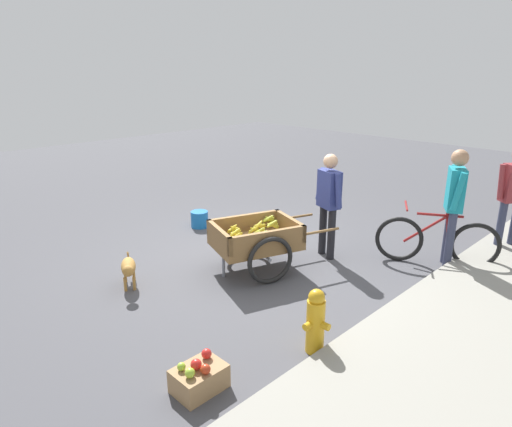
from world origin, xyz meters
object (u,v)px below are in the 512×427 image
at_px(bicycle, 436,241).
at_px(cyclist_person, 454,198).
at_px(apple_crate, 199,377).
at_px(fruit_cart, 256,240).
at_px(plastic_bucket, 200,219).
at_px(vendor_person, 329,197).
at_px(fire_hydrant, 316,321).
at_px(dog, 128,268).

xyz_separation_m(bicycle, cyclist_person, (-0.08, 0.13, 0.63)).
height_order(cyclist_person, apple_crate, cyclist_person).
xyz_separation_m(fruit_cart, cyclist_person, (-2.00, 1.77, 0.55)).
relative_size(cyclist_person, plastic_bucket, 5.50).
bearing_deg(bicycle, fruit_cart, -40.43).
distance_m(fruit_cart, apple_crate, 2.49).
xyz_separation_m(vendor_person, fire_hydrant, (1.98, 1.35, -0.57)).
height_order(cyclist_person, fire_hydrant, cyclist_person).
bearing_deg(apple_crate, fruit_cart, -146.05).
height_order(fruit_cart, vendor_person, vendor_person).
xyz_separation_m(cyclist_person, fire_hydrant, (2.91, -0.04, -0.65)).
distance_m(fruit_cart, plastic_bucket, 2.02).
height_order(vendor_person, dog, vendor_person).
height_order(dog, fire_hydrant, fire_hydrant).
height_order(fruit_cart, bicycle, bicycle).
relative_size(dog, plastic_bucket, 2.02).
xyz_separation_m(bicycle, dog, (3.42, -2.40, -0.08)).
xyz_separation_m(vendor_person, dog, (2.58, -1.14, -0.63)).
bearing_deg(cyclist_person, bicycle, -59.58).
bearing_deg(cyclist_person, dog, -35.82).
height_order(vendor_person, bicycle, vendor_person).
height_order(vendor_person, apple_crate, vendor_person).
relative_size(vendor_person, bicycle, 1.04).
relative_size(bicycle, cyclist_person, 0.89).
bearing_deg(bicycle, apple_crate, -3.72).
height_order(fire_hydrant, apple_crate, fire_hydrant).
bearing_deg(bicycle, plastic_bucket, -68.67).
height_order(vendor_person, plastic_bucket, vendor_person).
distance_m(cyclist_person, fire_hydrant, 2.98).
xyz_separation_m(cyclist_person, plastic_bucket, (1.47, -3.70, -0.85)).
distance_m(vendor_person, apple_crate, 3.37).
bearing_deg(dog, fruit_cart, 153.25).
height_order(cyclist_person, plastic_bucket, cyclist_person).
bearing_deg(fire_hydrant, dog, -76.55).
bearing_deg(fruit_cart, bicycle, 139.57).
relative_size(vendor_person, dog, 2.52).
height_order(fruit_cart, plastic_bucket, fruit_cart).
distance_m(vendor_person, cyclist_person, 1.67).
distance_m(vendor_person, dog, 2.89).
xyz_separation_m(fruit_cart, fire_hydrant, (0.90, 1.73, -0.10)).
relative_size(cyclist_person, apple_crate, 3.73).
xyz_separation_m(cyclist_person, apple_crate, (4.05, -0.39, -0.86)).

